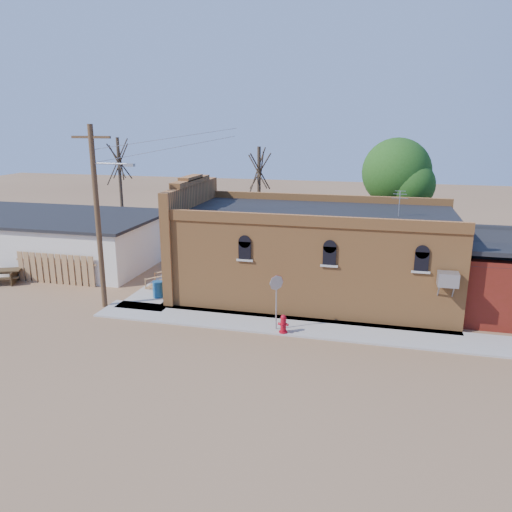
% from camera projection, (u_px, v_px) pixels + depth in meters
% --- Properties ---
extents(ground, '(120.00, 120.00, 0.00)m').
position_uv_depth(ground, '(255.00, 331.00, 22.37)').
color(ground, brown).
rests_on(ground, ground).
extents(sidewalk_south, '(19.00, 2.20, 0.08)m').
position_uv_depth(sidewalk_south, '(292.00, 326.00, 22.85)').
color(sidewalk_south, '#9E9991').
rests_on(sidewalk_south, ground).
extents(sidewalk_west, '(2.60, 10.00, 0.08)m').
position_uv_depth(sidewalk_west, '(177.00, 280.00, 29.45)').
color(sidewalk_west, '#9E9991').
rests_on(sidewalk_west, ground).
extents(brick_bar, '(16.40, 7.97, 6.30)m').
position_uv_depth(brick_bar, '(310.00, 253.00, 26.52)').
color(brick_bar, '#C1773B').
rests_on(brick_bar, ground).
extents(red_shed, '(5.40, 6.40, 4.30)m').
position_uv_depth(red_shed, '(512.00, 267.00, 24.24)').
color(red_shed, '#5C1A0F').
rests_on(red_shed, ground).
extents(storage_building, '(20.40, 8.40, 3.17)m').
position_uv_depth(storage_building, '(13.00, 236.00, 33.89)').
color(storage_building, beige).
rests_on(storage_building, ground).
extents(wood_fence, '(5.20, 0.10, 1.80)m').
position_uv_depth(wood_fence, '(56.00, 269.00, 28.69)').
color(wood_fence, '#9D6C47').
rests_on(wood_fence, ground).
extents(utility_pole, '(3.12, 0.26, 9.00)m').
position_uv_depth(utility_pole, '(98.00, 214.00, 24.16)').
color(utility_pole, '#462F1C').
rests_on(utility_pole, ground).
extents(tree_bare_near, '(2.80, 2.80, 7.65)m').
position_uv_depth(tree_bare_near, '(259.00, 170.00, 33.70)').
color(tree_bare_near, '#463728').
rests_on(tree_bare_near, ground).
extents(tree_bare_far, '(2.80, 2.80, 8.16)m').
position_uv_depth(tree_bare_far, '(119.00, 160.00, 37.10)').
color(tree_bare_far, '#463728').
rests_on(tree_bare_far, ground).
extents(tree_leafy, '(4.40, 4.40, 8.15)m').
position_uv_depth(tree_leafy, '(397.00, 173.00, 32.07)').
color(tree_leafy, '#463728').
rests_on(tree_leafy, ground).
extents(fire_hydrant, '(0.49, 0.49, 0.84)m').
position_uv_depth(fire_hydrant, '(283.00, 324.00, 21.93)').
color(fire_hydrant, '#A00918').
rests_on(fire_hydrant, sidewalk_south).
extents(stop_sign, '(0.52, 0.54, 2.54)m').
position_uv_depth(stop_sign, '(276.00, 288.00, 21.91)').
color(stop_sign, '#99999E').
rests_on(stop_sign, sidewalk_south).
extents(trash_barrel, '(0.57, 0.57, 0.86)m').
position_uv_depth(trash_barrel, '(158.00, 289.00, 26.42)').
color(trash_barrel, navy).
rests_on(trash_barrel, sidewalk_west).
extents(picnic_table, '(2.37, 2.11, 0.81)m').
position_uv_depth(picnic_table, '(3.00, 274.00, 28.94)').
color(picnic_table, '#44311B').
rests_on(picnic_table, ground).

